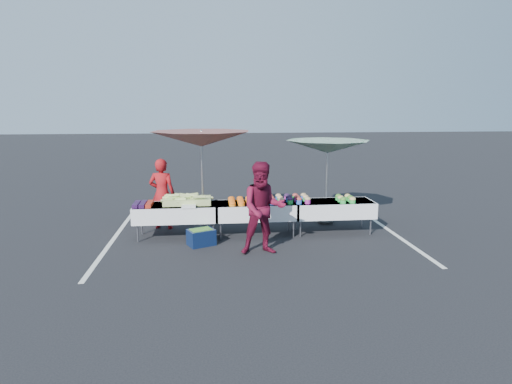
{
  "coord_description": "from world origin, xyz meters",
  "views": [
    {
      "loc": [
        -0.99,
        -9.45,
        2.88
      ],
      "look_at": [
        0.0,
        0.0,
        1.0
      ],
      "focal_mm": 30.0,
      "sensor_mm": 36.0,
      "label": 1
    }
  ],
  "objects": [
    {
      "name": "storage_bin",
      "position": [
        -1.24,
        -0.65,
        0.18
      ],
      "size": [
        0.65,
        0.58,
        0.35
      ],
      "rotation": [
        0.0,
        0.0,
        0.42
      ],
      "color": "#0B1838",
      "rests_on": "ground"
    },
    {
      "name": "corn_pile",
      "position": [
        -1.56,
        0.04,
        0.84
      ],
      "size": [
        1.16,
        0.57,
        0.26
      ],
      "color": "#9FB25B",
      "rests_on": "table_left"
    },
    {
      "name": "umbrella_left",
      "position": [
        -1.21,
        0.46,
        2.16
      ],
      "size": [
        2.92,
        2.92,
        2.38
      ],
      "rotation": [
        0.0,
        0.0,
        0.31
      ],
      "color": "black",
      "rests_on": "ground"
    },
    {
      "name": "umbrella_right",
      "position": [
        1.85,
        0.8,
        1.92
      ],
      "size": [
        2.19,
        2.19,
        2.12
      ],
      "rotation": [
        0.0,
        0.0,
        -0.05
      ],
      "color": "black",
      "rests_on": "ground"
    },
    {
      "name": "stripe_left",
      "position": [
        -3.2,
        0.0,
        0.0
      ],
      "size": [
        0.1,
        5.0,
        0.0
      ],
      "primitive_type": "cube",
      "color": "silver",
      "rests_on": "ground"
    },
    {
      "name": "customer",
      "position": [
        0.01,
        -1.3,
        0.93
      ],
      "size": [
        0.92,
        0.73,
        1.85
      ],
      "primitive_type": "imported",
      "rotation": [
        0.0,
        0.0,
        0.03
      ],
      "color": "#5C0D25",
      "rests_on": "ground"
    },
    {
      "name": "bean_baskets",
      "position": [
        2.06,
        -0.1,
        0.82
      ],
      "size": [
        0.36,
        0.5,
        0.15
      ],
      "color": "green",
      "rests_on": "table_right"
    },
    {
      "name": "table_center",
      "position": [
        0.0,
        0.0,
        0.58
      ],
      "size": [
        1.86,
        0.81,
        0.75
      ],
      "color": "white",
      "rests_on": "ground"
    },
    {
      "name": "table_right",
      "position": [
        1.8,
        0.0,
        0.58
      ],
      "size": [
        1.86,
        0.81,
        0.75
      ],
      "color": "white",
      "rests_on": "ground"
    },
    {
      "name": "potato_cups",
      "position": [
        0.75,
        0.0,
        0.83
      ],
      "size": [
        0.94,
        0.58,
        0.16
      ],
      "color": "blue",
      "rests_on": "table_right"
    },
    {
      "name": "carrot_bowls",
      "position": [
        -0.25,
        -0.01,
        0.8
      ],
      "size": [
        0.75,
        0.69,
        0.11
      ],
      "color": "orange",
      "rests_on": "table_center"
    },
    {
      "name": "plastic_bags",
      "position": [
        -1.5,
        -0.3,
        0.78
      ],
      "size": [
        0.3,
        0.25,
        0.05
      ],
      "primitive_type": "cube",
      "color": "white",
      "rests_on": "table_left"
    },
    {
      "name": "table_left",
      "position": [
        -1.8,
        0.0,
        0.58
      ],
      "size": [
        1.86,
        0.81,
        0.75
      ],
      "color": "white",
      "rests_on": "ground"
    },
    {
      "name": "vendor",
      "position": [
        -2.19,
        0.76,
        0.85
      ],
      "size": [
        0.69,
        0.52,
        1.7
      ],
      "primitive_type": "imported",
      "rotation": [
        0.0,
        0.0,
        2.95
      ],
      "color": "maroon",
      "rests_on": "ground"
    },
    {
      "name": "berry_punnets",
      "position": [
        -2.51,
        -0.06,
        0.79
      ],
      "size": [
        0.4,
        0.54,
        0.08
      ],
      "color": "black",
      "rests_on": "table_left"
    },
    {
      "name": "stripe_right",
      "position": [
        3.2,
        0.0,
        0.0
      ],
      "size": [
        0.1,
        5.0,
        0.0
      ],
      "primitive_type": "cube",
      "color": "silver",
      "rests_on": "ground"
    },
    {
      "name": "ground",
      "position": [
        0.0,
        0.0,
        0.0
      ],
      "size": [
        80.0,
        80.0,
        0.0
      ],
      "primitive_type": "plane",
      "color": "black"
    }
  ]
}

